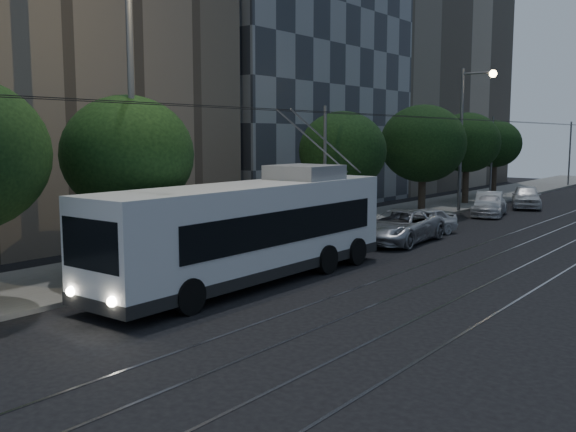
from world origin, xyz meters
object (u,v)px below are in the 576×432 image
(trolleybus, at_px, (253,230))
(streetlamp_near, at_px, (139,68))
(car_white_c, at_px, (489,203))
(car_white_a, at_px, (422,221))
(car_white_d, at_px, (526,197))
(car_white_b, at_px, (490,206))
(streetlamp_far, at_px, (468,125))
(pickup_silver, at_px, (400,226))

(trolleybus, distance_m, streetlamp_near, 6.13)
(trolleybus, bearing_deg, car_white_c, 90.66)
(car_white_a, height_order, car_white_d, car_white_d)
(car_white_b, distance_m, streetlamp_far, 5.05)
(car_white_a, relative_size, streetlamp_near, 0.34)
(car_white_a, height_order, car_white_c, car_white_c)
(trolleybus, bearing_deg, car_white_b, 90.05)
(pickup_silver, height_order, car_white_c, pickup_silver)
(car_white_a, bearing_deg, streetlamp_far, 117.42)
(trolleybus, height_order, streetlamp_far, streetlamp_far)
(streetlamp_far, bearing_deg, streetlamp_near, -91.32)
(car_white_a, bearing_deg, trolleybus, -73.03)
(trolleybus, xyz_separation_m, car_white_b, (-0.19, 21.58, -1.09))
(car_white_b, relative_size, car_white_c, 1.00)
(trolleybus, distance_m, car_white_d, 27.13)
(pickup_silver, relative_size, car_white_b, 1.24)
(car_white_b, distance_m, streetlamp_near, 24.87)
(streetlamp_near, bearing_deg, car_white_c, 85.24)
(car_white_c, xyz_separation_m, streetlamp_far, (-1.47, -0.05, 4.65))
(car_white_c, height_order, car_white_d, car_white_d)
(trolleybus, xyz_separation_m, car_white_c, (-0.43, 22.08, -1.01))
(car_white_c, relative_size, car_white_d, 0.95)
(streetlamp_near, bearing_deg, car_white_a, 80.75)
(trolleybus, xyz_separation_m, car_white_a, (-0.07, 12.36, -1.04))
(car_white_b, bearing_deg, car_white_d, 73.14)
(pickup_silver, bearing_deg, streetlamp_far, 96.46)
(car_white_b, height_order, car_white_c, car_white_c)
(pickup_silver, bearing_deg, car_white_a, 91.46)
(car_white_d, relative_size, streetlamp_far, 0.50)
(car_white_c, relative_size, streetlamp_near, 0.37)
(car_white_b, bearing_deg, streetlamp_far, 152.33)
(car_white_d, bearing_deg, streetlamp_far, -131.57)
(car_white_d, xyz_separation_m, streetlamp_near, (-2.67, -29.51, 6.03))
(streetlamp_near, bearing_deg, pickup_silver, 77.93)
(pickup_silver, xyz_separation_m, car_white_a, (-0.20, 2.58, -0.07))
(car_white_a, height_order, car_white_b, car_white_a)
(car_white_b, bearing_deg, streetlamp_near, -108.23)
(streetlamp_far, bearing_deg, trolleybus, -85.06)
(trolleybus, bearing_deg, streetlamp_near, -136.28)
(car_white_a, relative_size, streetlamp_far, 0.44)
(pickup_silver, bearing_deg, car_white_c, 89.65)
(car_white_a, height_order, streetlamp_far, streetlamp_far)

